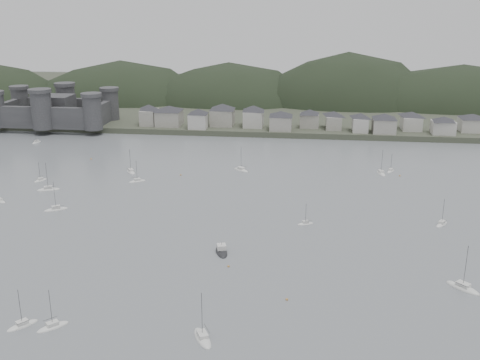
# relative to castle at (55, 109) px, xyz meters

# --- Properties ---
(ground) EXTENTS (900.00, 900.00, 0.00)m
(ground) POSITION_rel_castle_xyz_m (120.00, -179.80, -10.96)
(ground) COLOR slate
(ground) RESTS_ON ground
(far_shore_land) EXTENTS (900.00, 250.00, 3.00)m
(far_shore_land) POSITION_rel_castle_xyz_m (120.00, 115.20, -9.46)
(far_shore_land) COLOR #383D2D
(far_shore_land) RESTS_ON ground
(forested_ridge) EXTENTS (851.55, 103.94, 102.57)m
(forested_ridge) POSITION_rel_castle_xyz_m (124.83, 89.60, -22.25)
(forested_ridge) COLOR black
(forested_ridge) RESTS_ON ground
(castle) EXTENTS (66.00, 43.00, 20.00)m
(castle) POSITION_rel_castle_xyz_m (0.00, 0.00, 0.00)
(castle) COLOR #37373A
(castle) RESTS_ON far_shore_land
(waterfront_town) EXTENTS (451.48, 28.46, 12.92)m
(waterfront_town) POSITION_rel_castle_xyz_m (170.59, 3.54, -2.30)
(waterfront_town) COLOR gray
(waterfront_town) RESTS_ON far_shore_land
(sailboat_lead) EXTENTS (4.67, 6.34, 8.45)m
(sailboat_lead) POSITION_rel_castle_xyz_m (180.63, -65.99, -10.78)
(sailboat_lead) COLOR silver
(sailboat_lead) RESTS_ON ground
(moored_fleet) EXTENTS (244.35, 172.65, 13.36)m
(moored_fleet) POSITION_rel_castle_xyz_m (127.69, -119.88, -10.79)
(moored_fleet) COLOR silver
(moored_fleet) RESTS_ON ground
(motor_launch_far) EXTENTS (5.65, 9.54, 4.13)m
(motor_launch_far) POSITION_rel_castle_xyz_m (120.82, -155.73, -10.68)
(motor_launch_far) COLOR black
(motor_launch_far) RESTS_ON ground
(mooring_buoys) EXTENTS (168.75, 118.99, 0.70)m
(mooring_buoys) POSITION_rel_castle_xyz_m (121.06, -121.73, -10.81)
(mooring_buoys) COLOR #BD853F
(mooring_buoys) RESTS_ON ground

